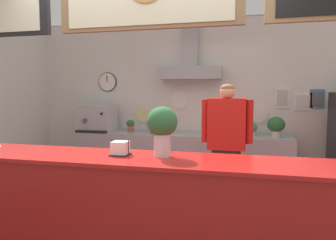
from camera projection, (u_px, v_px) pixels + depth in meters
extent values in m
cube|color=gray|center=(198.00, 103.00, 5.41)|extent=(5.73, 0.12, 2.75)
cube|color=silver|center=(198.00, 103.00, 5.34)|extent=(5.69, 0.01, 2.71)
cylinder|color=black|center=(108.00, 82.00, 5.69)|extent=(0.33, 0.02, 0.33)
cylinder|color=white|center=(107.00, 82.00, 5.67)|extent=(0.31, 0.01, 0.31)
cube|color=black|center=(107.00, 79.00, 5.66)|extent=(0.02, 0.01, 0.12)
cylinder|color=beige|center=(142.00, 115.00, 5.58)|extent=(0.24, 0.02, 0.24)
cylinder|color=white|center=(179.00, 100.00, 5.40)|extent=(0.29, 0.02, 0.29)
cylinder|color=beige|center=(217.00, 100.00, 5.25)|extent=(0.21, 0.02, 0.21)
cylinder|color=white|center=(258.00, 114.00, 5.11)|extent=(0.29, 0.02, 0.29)
cube|color=white|center=(282.00, 98.00, 5.00)|extent=(0.22, 0.02, 0.33)
cube|color=#B4B4B4|center=(282.00, 98.00, 4.99)|extent=(0.16, 0.01, 0.24)
cube|color=white|center=(303.00, 102.00, 4.93)|extent=(0.27, 0.02, 0.27)
cube|color=silver|center=(303.00, 102.00, 4.92)|extent=(0.20, 0.01, 0.20)
cube|color=teal|center=(317.00, 99.00, 4.88)|extent=(0.21, 0.02, 0.29)
cube|color=#595959|center=(317.00, 99.00, 4.87)|extent=(0.15, 0.01, 0.21)
cube|color=#A3A5AD|center=(190.00, 73.00, 5.16)|extent=(1.01, 0.35, 0.20)
cube|color=#A3A5AD|center=(191.00, 44.00, 5.17)|extent=(0.24, 0.24, 0.74)
cube|color=#B21916|center=(141.00, 222.00, 2.62)|extent=(5.04, 0.60, 1.01)
cube|color=red|center=(141.00, 159.00, 2.57)|extent=(5.14, 0.62, 0.03)
cube|color=#A3A5AD|center=(179.00, 161.00, 5.16)|extent=(3.45, 0.60, 0.90)
cube|color=gray|center=(179.00, 179.00, 5.19)|extent=(3.28, 0.56, 0.02)
cube|color=#232328|center=(226.00, 186.00, 3.81)|extent=(0.33, 0.20, 0.89)
cube|color=red|center=(227.00, 124.00, 3.75)|extent=(0.43, 0.22, 0.59)
cylinder|color=red|center=(250.00, 122.00, 3.68)|extent=(0.08, 0.08, 0.50)
cylinder|color=red|center=(205.00, 121.00, 3.81)|extent=(0.08, 0.08, 0.50)
sphere|color=#D8AD8E|center=(227.00, 91.00, 3.71)|extent=(0.17, 0.17, 0.17)
ellipsoid|color=olive|center=(227.00, 88.00, 3.71)|extent=(0.17, 0.17, 0.10)
cube|color=#B7BABF|center=(97.00, 118.00, 5.42)|extent=(0.58, 0.37, 0.44)
cylinder|color=#4C4C51|center=(85.00, 120.00, 5.24)|extent=(0.06, 0.06, 0.06)
cube|color=black|center=(91.00, 132.00, 5.22)|extent=(0.52, 0.10, 0.04)
sphere|color=black|center=(101.00, 114.00, 5.17)|extent=(0.04, 0.04, 0.04)
cylinder|color=#4C4C51|center=(155.00, 131.00, 5.18)|extent=(0.13, 0.13, 0.07)
ellipsoid|color=#387A3D|center=(155.00, 124.00, 5.17)|extent=(0.25, 0.25, 0.23)
cylinder|color=beige|center=(276.00, 134.00, 4.73)|extent=(0.13, 0.13, 0.10)
ellipsoid|color=#2D6638|center=(276.00, 124.00, 4.72)|extent=(0.25, 0.25, 0.23)
cylinder|color=#9E563D|center=(130.00, 129.00, 5.34)|extent=(0.09, 0.09, 0.10)
ellipsoid|color=#2D6638|center=(130.00, 123.00, 5.33)|extent=(0.13, 0.13, 0.12)
cylinder|color=beige|center=(251.00, 134.00, 4.89)|extent=(0.11, 0.11, 0.07)
ellipsoid|color=#47894C|center=(251.00, 127.00, 4.88)|extent=(0.18, 0.18, 0.16)
cylinder|color=silver|center=(162.00, 144.00, 2.59)|extent=(0.13, 0.13, 0.20)
cylinder|color=gray|center=(162.00, 152.00, 2.59)|extent=(0.12, 0.12, 0.06)
ellipsoid|color=#2D6638|center=(162.00, 122.00, 2.57)|extent=(0.24, 0.24, 0.24)
cube|color=#262628|center=(120.00, 154.00, 2.66)|extent=(0.15, 0.15, 0.01)
cylinder|color=#262628|center=(112.00, 147.00, 2.67)|extent=(0.01, 0.01, 0.13)
cylinder|color=#262628|center=(129.00, 148.00, 2.63)|extent=(0.01, 0.01, 0.13)
cube|color=white|center=(120.00, 148.00, 2.65)|extent=(0.13, 0.13, 0.11)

